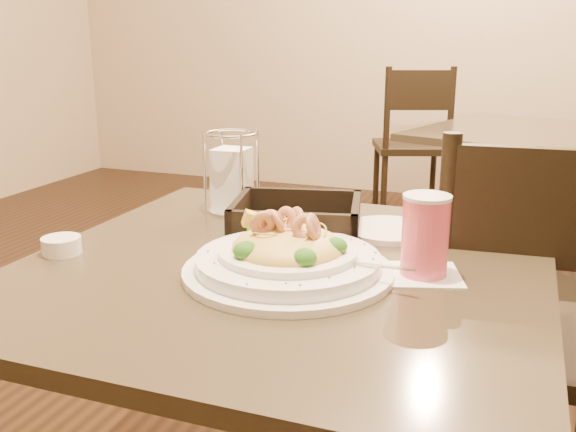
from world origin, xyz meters
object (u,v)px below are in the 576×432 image
(main_table, at_px, (284,376))
(background_table, at_px, (534,184))
(pasta_bowl, at_px, (288,256))
(side_plate, at_px, (388,230))
(dining_chair_near, at_px, (528,332))
(drink_glass, at_px, (425,236))
(napkin_caddy, at_px, (232,178))
(dining_chair_far, at_px, (413,140))
(bread_basket, at_px, (297,222))
(butter_ramekin, at_px, (61,245))

(main_table, height_order, background_table, same)
(pasta_bowl, bearing_deg, side_plate, 69.52)
(dining_chair_near, relative_size, drink_glass, 6.08)
(napkin_caddy, bearing_deg, pasta_bowl, -52.27)
(pasta_bowl, distance_m, napkin_caddy, 0.42)
(side_plate, bearing_deg, dining_chair_far, 98.29)
(main_table, relative_size, background_table, 0.79)
(napkin_caddy, bearing_deg, background_table, 67.25)
(background_table, bearing_deg, dining_chair_far, 125.88)
(drink_glass, bearing_deg, dining_chair_far, 99.74)
(pasta_bowl, bearing_deg, bread_basket, 105.89)
(main_table, bearing_deg, butter_ramekin, -166.39)
(dining_chair_far, xyz_separation_m, pasta_bowl, (0.26, -2.84, 0.25))
(bread_basket, height_order, napkin_caddy, napkin_caddy)
(background_table, relative_size, pasta_bowl, 2.90)
(napkin_caddy, bearing_deg, drink_glass, -28.58)
(butter_ramekin, bearing_deg, pasta_bowl, 5.67)
(dining_chair_far, distance_m, side_plate, 2.59)
(bread_basket, distance_m, napkin_caddy, 0.23)
(main_table, height_order, pasta_bowl, pasta_bowl)
(bread_basket, bearing_deg, dining_chair_near, 19.50)
(pasta_bowl, relative_size, bread_basket, 1.35)
(background_table, bearing_deg, dining_chair_near, -90.39)
(drink_glass, bearing_deg, napkin_caddy, 151.42)
(main_table, height_order, side_plate, side_plate)
(side_plate, relative_size, butter_ramekin, 2.56)
(dining_chair_near, xyz_separation_m, butter_ramekin, (-0.82, -0.43, 0.23))
(bread_basket, distance_m, butter_ramekin, 0.45)
(background_table, bearing_deg, bread_basket, -105.61)
(dining_chair_near, height_order, bread_basket, dining_chair_near)
(dining_chair_near, distance_m, dining_chair_far, 2.54)
(pasta_bowl, xyz_separation_m, napkin_caddy, (-0.26, 0.33, 0.05))
(pasta_bowl, xyz_separation_m, side_plate, (0.11, 0.29, -0.03))
(main_table, xyz_separation_m, dining_chair_near, (0.42, 0.34, 0.01))
(main_table, relative_size, drink_glass, 5.88)
(pasta_bowl, distance_m, drink_glass, 0.23)
(bread_basket, bearing_deg, butter_ramekin, -143.53)
(dining_chair_far, relative_size, napkin_caddy, 5.08)
(napkin_caddy, height_order, butter_ramekin, napkin_caddy)
(side_plate, height_order, butter_ramekin, butter_ramekin)
(main_table, height_order, dining_chair_near, dining_chair_near)
(drink_glass, bearing_deg, dining_chair_near, 59.48)
(dining_chair_far, height_order, drink_glass, dining_chair_far)
(main_table, relative_size, side_plate, 4.95)
(dining_chair_far, relative_size, butter_ramekin, 13.07)
(dining_chair_far, distance_m, butter_ramekin, 2.90)
(dining_chair_near, height_order, pasta_bowl, dining_chair_near)
(main_table, relative_size, pasta_bowl, 2.30)
(main_table, relative_size, dining_chair_near, 0.97)
(bread_basket, bearing_deg, drink_glass, -28.41)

